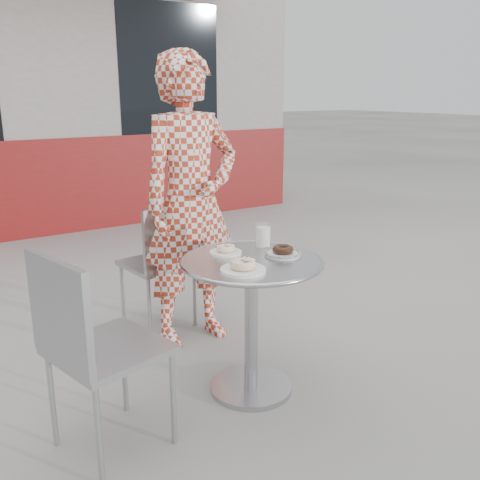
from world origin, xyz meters
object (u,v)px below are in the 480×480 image
bistro_table (252,293)px  chair_far (159,288)px  seated_person (191,203)px  milk_cup (263,235)px  chair_left (109,389)px  plate_far (226,250)px  plate_near (243,267)px  plate_checker (283,252)px

bistro_table → chair_far: (-0.05, 0.97, -0.27)m
seated_person → milk_cup: 0.56m
bistro_table → chair_left: chair_left is taller
chair_left → plate_far: bearing=-87.3°
plate_near → plate_checker: bearing=18.4°
plate_checker → chair_far: bearing=102.5°
chair_left → plate_near: 0.76m
bistro_table → chair_far: chair_far is taller
chair_left → seated_person: (0.80, 0.74, 0.57)m
seated_person → plate_far: seated_person is taller
plate_checker → milk_cup: size_ratio=1.45×
chair_left → milk_cup: bearing=-91.0°
chair_far → plate_near: (-0.08, -1.09, 0.46)m
bistro_table → plate_far: 0.25m
plate_far → plate_checker: size_ratio=0.88×
chair_left → seated_person: bearing=-60.3°
plate_far → chair_far: bearing=90.0°
plate_far → milk_cup: bearing=-0.1°
seated_person → chair_far: bearing=106.3°
chair_far → plate_checker: bearing=95.4°
plate_far → bistro_table: bearing=-71.6°
milk_cup → chair_left: bearing=-167.9°
chair_far → plate_far: size_ratio=5.15×
bistro_table → plate_far: bearing=108.4°
plate_far → plate_near: (-0.08, -0.27, 0.00)m
bistro_table → plate_near: bearing=-136.9°
chair_left → bistro_table: bearing=-99.7°
bistro_table → milk_cup: milk_cup is taller
chair_left → plate_near: chair_left is taller
chair_left → plate_near: size_ratio=4.31×
seated_person → plate_checker: bearing=-84.0°
chair_far → plate_near: chair_far is taller
seated_person → milk_cup: size_ratio=13.64×
bistro_table → plate_checker: size_ratio=3.86×
chair_left → seated_person: 1.23m
bistro_table → plate_near: plate_near is taller
bistro_table → milk_cup: size_ratio=5.61×
plate_far → plate_near: plate_near is taller
bistro_table → chair_left: size_ratio=0.79×
seated_person → plate_near: (-0.18, -0.81, -0.13)m
seated_person → plate_checker: seated_person is taller
chair_far → seated_person: (0.10, -0.27, 0.59)m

